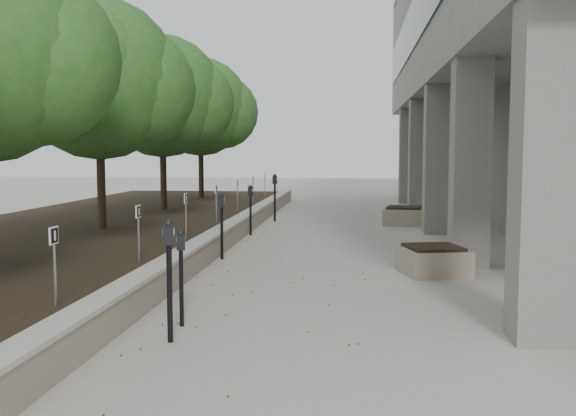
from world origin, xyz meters
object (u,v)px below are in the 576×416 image
at_px(crabapple_tree_3, 99,113).
at_px(parking_meter_1, 181,278).
at_px(crabapple_tree_4, 162,122).
at_px(crabapple_tree_5, 201,128).
at_px(planter_front, 433,260).
at_px(parking_meter_2, 169,281).
at_px(parking_meter_4, 251,210).
at_px(parking_meter_3, 222,226).
at_px(parking_meter_5, 275,198).
at_px(planter_back, 404,215).

bearing_deg(crabapple_tree_3, parking_meter_1, -60.84).
distance_m(crabapple_tree_4, crabapple_tree_5, 5.00).
bearing_deg(parking_meter_1, crabapple_tree_5, 84.04).
xyz_separation_m(parking_meter_1, planter_front, (3.63, 3.92, -0.37)).
bearing_deg(crabapple_tree_4, parking_meter_2, -72.89).
distance_m(crabapple_tree_5, parking_meter_4, 8.93).
bearing_deg(crabapple_tree_4, parking_meter_3, -64.16).
height_order(parking_meter_1, parking_meter_5, parking_meter_5).
distance_m(parking_meter_2, planter_front, 5.86).
height_order(crabapple_tree_5, parking_meter_1, crabapple_tree_5).
bearing_deg(parking_meter_3, crabapple_tree_5, 104.72).
bearing_deg(crabapple_tree_5, parking_meter_5, -52.76).
height_order(parking_meter_1, parking_meter_2, parking_meter_2).
xyz_separation_m(crabapple_tree_5, parking_meter_3, (3.27, -11.75, -2.43)).
xyz_separation_m(crabapple_tree_3, parking_meter_5, (3.48, 5.42, -2.37)).
bearing_deg(crabapple_tree_4, planter_back, -0.00).
relative_size(parking_meter_3, parking_meter_4, 1.03).
bearing_deg(crabapple_tree_3, planter_front, -21.24).
bearing_deg(parking_meter_1, parking_meter_4, 74.84).
bearing_deg(planter_back, parking_meter_5, 173.96).
xyz_separation_m(parking_meter_1, parking_meter_2, (0.05, -0.69, 0.11)).
height_order(parking_meter_1, parking_meter_4, parking_meter_4).
xyz_separation_m(crabapple_tree_3, crabapple_tree_5, (0.00, 10.00, 0.00)).
distance_m(crabapple_tree_5, parking_meter_3, 12.44).
bearing_deg(parking_meter_2, crabapple_tree_4, 99.79).
height_order(parking_meter_4, planter_front, parking_meter_4).
bearing_deg(planter_front, parking_meter_5, 115.44).
xyz_separation_m(parking_meter_5, planter_front, (3.95, -8.31, -0.49)).
xyz_separation_m(planter_front, planter_back, (0.05, 7.89, 0.01)).
xyz_separation_m(parking_meter_4, planter_back, (4.24, 2.94, -0.40)).
relative_size(crabapple_tree_5, parking_meter_3, 3.93).
height_order(crabapple_tree_3, parking_meter_1, crabapple_tree_3).
height_order(crabapple_tree_3, parking_meter_5, crabapple_tree_3).
xyz_separation_m(parking_meter_1, parking_meter_3, (-0.53, 5.05, 0.07)).
xyz_separation_m(crabapple_tree_3, planter_back, (7.49, 5.00, -2.85)).
distance_m(planter_front, planter_back, 7.89).
distance_m(crabapple_tree_3, planter_front, 8.47).
relative_size(parking_meter_1, parking_meter_2, 0.86).
distance_m(parking_meter_1, planter_front, 5.36).
distance_m(parking_meter_4, planter_front, 6.49).
bearing_deg(planter_back, parking_meter_3, -121.98).
distance_m(parking_meter_2, parking_meter_4, 9.57).
height_order(crabapple_tree_4, parking_meter_5, crabapple_tree_4).
relative_size(crabapple_tree_4, parking_meter_2, 3.72).
xyz_separation_m(crabapple_tree_4, parking_meter_1, (3.80, -11.81, -2.49)).
relative_size(crabapple_tree_5, parking_meter_1, 4.34).
relative_size(parking_meter_5, planter_back, 1.28).
height_order(parking_meter_3, planter_back, parking_meter_3).
distance_m(crabapple_tree_3, parking_meter_2, 8.76).
height_order(crabapple_tree_3, parking_meter_3, crabapple_tree_3).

